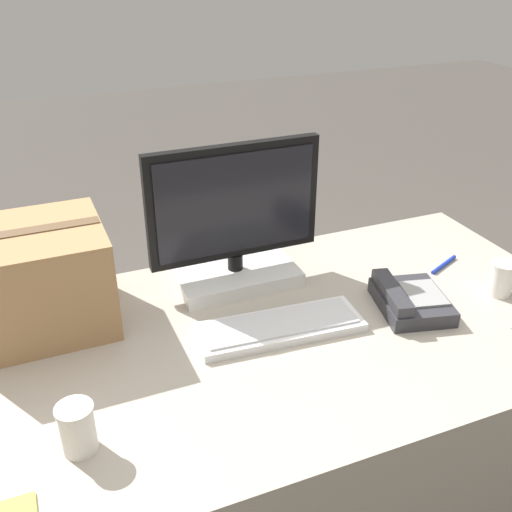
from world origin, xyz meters
name	(u,v)px	position (x,y,z in m)	size (l,w,h in m)	color
office_desk	(262,439)	(0.00, 0.00, 0.36)	(1.80, 0.90, 0.72)	#A89E8E
monitor	(235,231)	(0.03, 0.28, 0.88)	(0.49, 0.22, 0.41)	white
keyboard	(279,327)	(0.05, 0.00, 0.73)	(0.44, 0.18, 0.03)	silver
desk_phone	(409,300)	(0.41, -0.04, 0.74)	(0.22, 0.25, 0.07)	#2D2D33
paper_cup_left	(77,428)	(-0.48, -0.21, 0.77)	(0.07, 0.07, 0.11)	white
paper_cup_right	(502,279)	(0.69, -0.07, 0.77)	(0.07, 0.07, 0.10)	white
cardboard_box	(37,278)	(-0.50, 0.27, 0.85)	(0.35, 0.32, 0.27)	#9E754C
pen_marker	(444,264)	(0.65, 0.12, 0.72)	(0.13, 0.07, 0.01)	#1933B2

